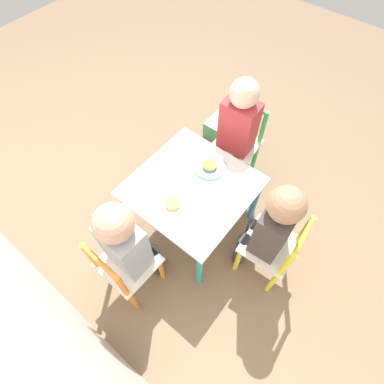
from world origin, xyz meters
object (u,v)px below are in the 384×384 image
child_front (237,128)px  kids_table (192,191)px  chair_green (238,145)px  chair_yellow (273,249)px  plate_front (210,166)px  storage_bin (229,129)px  child_back (127,242)px  chair_orange (126,267)px  child_left (271,226)px  plate_back (173,205)px

child_front → kids_table: bearing=-90.0°
kids_table → chair_green: chair_green is taller
chair_yellow → plate_front: size_ratio=3.05×
child_front → storage_bin: size_ratio=2.57×
child_front → plate_front: bearing=-88.1°
chair_yellow → child_back: bearing=-51.1°
kids_table → storage_bin: size_ratio=1.96×
kids_table → chair_orange: chair_orange is taller
chair_orange → child_left: bearing=-128.9°
child_front → child_left: child_front is taller
chair_green → storage_bin: size_ratio=1.76×
chair_green → child_left: child_left is taller
plate_back → storage_bin: bearing=-74.5°
child_left → storage_bin: child_left is taller
chair_yellow → kids_table: bearing=-90.0°
child_back → child_left: bearing=-132.1°
chair_green → chair_orange: same height
chair_yellow → storage_bin: bearing=-137.6°
child_left → plate_front: 0.47m
child_left → storage_bin: bearing=-140.2°
child_front → child_left: bearing=-44.8°
kids_table → child_back: bearing=88.4°
plate_front → plate_back: (0.00, 0.31, 0.00)m
child_left → kids_table: bearing=-90.0°
plate_back → plate_front: bearing=-90.0°
child_back → storage_bin: child_back is taller
chair_orange → plate_front: chair_orange is taller
child_front → child_back: bearing=-92.6°
chair_green → plate_back: 0.68m
chair_orange → child_front: 0.98m
kids_table → child_front: bearing=-86.4°
chair_green → child_back: bearing=-92.4°
child_front → chair_green: bearing=90.0°
child_left → plate_front: size_ratio=4.32×
chair_orange → kids_table: bearing=-90.0°
plate_front → child_back: bearing=88.8°
kids_table → plate_front: size_ratio=3.39×
kids_table → plate_back: 0.17m
child_left → plate_back: bearing=-71.5°
chair_yellow → plate_front: (0.51, -0.12, 0.16)m
chair_green → storage_bin: chair_green is taller
chair_green → plate_back: chair_green is taller
kids_table → storage_bin: (0.25, -0.76, -0.30)m
child_front → child_back: child_front is taller
kids_table → chair_yellow: size_ratio=1.11×
storage_bin → child_left: bearing=133.9°
chair_orange → plate_front: 0.68m
chair_green → chair_yellow: size_ratio=1.00×
kids_table → plate_back: plate_back is taller
storage_bin → child_back: bearing=101.3°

